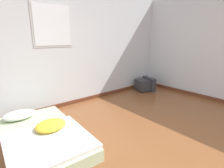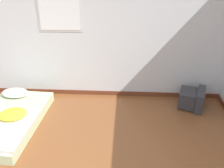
# 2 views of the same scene
# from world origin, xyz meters

# --- Properties ---
(wall_back) EXTENTS (8.21, 0.08, 2.60)m
(wall_back) POSITION_xyz_m (-0.00, 2.78, 1.29)
(wall_back) COLOR silver
(wall_back) RESTS_ON ground_plane
(mattress_bed) EXTENTS (1.12, 1.86, 0.32)m
(mattress_bed) POSITION_xyz_m (-1.02, 1.59, 0.12)
(mattress_bed) COLOR beige
(mattress_bed) RESTS_ON ground_plane
(crt_tv) EXTENTS (0.57, 0.60, 0.38)m
(crt_tv) POSITION_xyz_m (2.28, 2.37, 0.18)
(crt_tv) COLOR #333338
(crt_tv) RESTS_ON ground_plane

